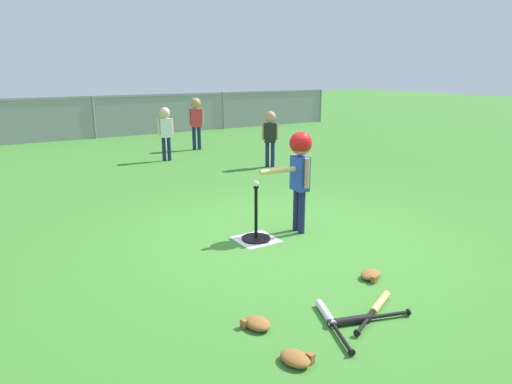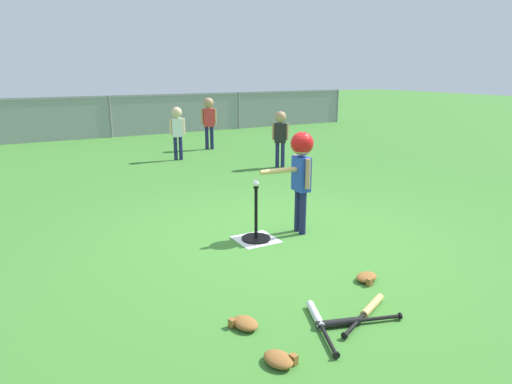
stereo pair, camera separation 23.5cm
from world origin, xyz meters
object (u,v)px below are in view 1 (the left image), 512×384
baseball_on_tee (256,183)px  fielder_deep_right (196,117)px  glove_tossed_aside (257,323)px  batter_child (300,162)px  fielder_near_right (165,127)px  spare_bat_black (358,319)px  glove_near_bats (296,358)px  batting_tee (256,232)px  spare_bat_silver (329,318)px  spare_bat_wood (377,306)px  fielder_near_left (270,131)px  glove_by_plate (371,275)px

baseball_on_tee → fielder_deep_right: fielder_deep_right is taller
glove_tossed_aside → batter_child: bearing=44.7°
fielder_near_right → glove_tossed_aside: 6.64m
baseball_on_tee → spare_bat_black: bearing=-98.2°
fielder_near_right → glove_near_bats: size_ratio=4.36×
baseball_on_tee → batter_child: batter_child is taller
batting_tee → spare_bat_silver: (-0.44, -1.74, -0.06)m
baseball_on_tee → fielder_near_right: (0.84, 4.85, 0.06)m
fielder_near_right → glove_tossed_aside: (-1.78, -6.37, -0.67)m
fielder_deep_right → spare_bat_wood: size_ratio=1.85×
batter_child → spare_bat_silver: batter_child is taller
baseball_on_tee → fielder_near_right: 4.92m
batter_child → glove_near_bats: 2.60m
glove_near_bats → fielder_deep_right: bearing=69.5°
fielder_near_left → fielder_near_right: size_ratio=0.98×
batting_tee → glove_near_bats: size_ratio=2.42×
spare_bat_black → spare_bat_wood: bearing=12.8°
batter_child → spare_bat_wood: 2.02m
baseball_on_tee → fielder_near_left: bearing=54.0°
spare_bat_silver → glove_near_bats: size_ratio=2.62×
spare_bat_wood → spare_bat_black: (-0.27, -0.06, 0.00)m
fielder_near_right → spare_bat_black: bearing=-99.4°
spare_bat_wood → glove_near_bats: glove_near_bats is taller
spare_bat_wood → glove_near_bats: bearing=-168.1°
batting_tee → spare_bat_wood: bearing=-90.0°
spare_bat_wood → glove_by_plate: size_ratio=2.57×
spare_bat_black → glove_near_bats: 0.70m
fielder_near_left → glove_tossed_aside: bearing=-124.7°
baseball_on_tee → glove_tossed_aside: 1.89m
spare_bat_silver → spare_bat_wood: bearing=-8.9°
batter_child → fielder_near_left: (1.76, 3.23, -0.14)m
batting_tee → fielder_near_left: 3.98m
batting_tee → fielder_near_right: fielder_near_right is taller
fielder_near_right → spare_bat_wood: bearing=-97.2°
batting_tee → spare_bat_black: batting_tee is taller
baseball_on_tee → fielder_deep_right: (1.94, 5.76, 0.13)m
spare_bat_black → spare_bat_silver: bearing=142.8°
batting_tee → spare_bat_black: 1.89m
baseball_on_tee → glove_near_bats: 2.30m
fielder_deep_right → glove_by_plate: 7.34m
fielder_near_left → spare_bat_silver: bearing=-119.2°
spare_bat_wood → glove_tossed_aside: bearing=163.1°
fielder_near_right → glove_by_plate: (-0.47, -6.22, -0.67)m
baseball_on_tee → spare_bat_black: (-0.27, -1.87, -0.62)m
baseball_on_tee → batter_child: 0.59m
batter_child → glove_tossed_aside: (-1.50, -1.48, -0.80)m
batter_child → spare_bat_silver: (-0.99, -1.70, -0.81)m
fielder_near_left → glove_near_bats: 6.17m
spare_bat_silver → fielder_near_left: bearing=60.8°
baseball_on_tee → glove_near_bats: bearing=-115.3°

